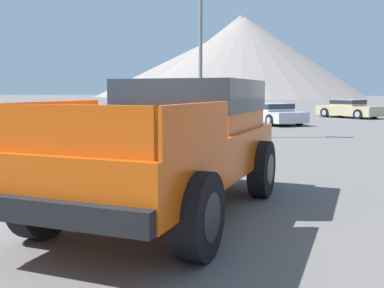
% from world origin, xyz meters
% --- Properties ---
extents(ground_plane, '(320.00, 320.00, 0.00)m').
position_xyz_m(ground_plane, '(0.00, 0.00, 0.00)').
color(ground_plane, '#5B5956').
extents(orange_pickup_truck, '(2.46, 5.24, 1.95)m').
position_xyz_m(orange_pickup_truck, '(0.32, 0.63, 1.12)').
color(orange_pickup_truck, '#CC4C0C').
rests_on(orange_pickup_truck, ground_plane).
extents(parked_car_silver, '(4.19, 4.34, 1.12)m').
position_xyz_m(parked_car_silver, '(-1.16, 18.30, 0.57)').
color(parked_car_silver, '#B7BABF').
rests_on(parked_car_silver, ground_plane).
extents(parked_car_tan, '(4.35, 3.82, 1.20)m').
position_xyz_m(parked_car_tan, '(2.75, 25.70, 0.61)').
color(parked_car_tan, tan).
rests_on(parked_car_tan, ground_plane).
extents(parked_car_dark, '(4.40, 2.26, 1.13)m').
position_xyz_m(parked_car_dark, '(-6.83, 22.98, 0.58)').
color(parked_car_dark, '#232328').
rests_on(parked_car_dark, ground_plane).
extents(street_lamp_post, '(0.90, 0.24, 7.44)m').
position_xyz_m(street_lamp_post, '(-2.54, 10.45, 4.49)').
color(street_lamp_post, slate).
rests_on(street_lamp_post, ground_plane).
extents(distant_mountain_range, '(133.84, 80.31, 21.69)m').
position_xyz_m(distant_mountain_range, '(-20.66, 117.65, 9.26)').
color(distant_mountain_range, gray).
rests_on(distant_mountain_range, ground_plane).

